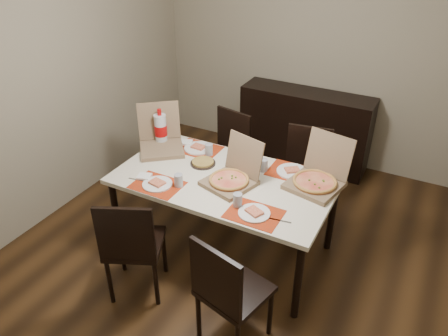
% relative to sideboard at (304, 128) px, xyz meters
% --- Properties ---
extents(ground, '(3.80, 4.00, 0.02)m').
position_rel_sideboard_xyz_m(ground, '(0.00, -1.78, -0.46)').
color(ground, '#402813').
rests_on(ground, ground).
extents(room_walls, '(3.84, 4.02, 2.62)m').
position_rel_sideboard_xyz_m(room_walls, '(0.00, -1.35, 1.28)').
color(room_walls, gray).
rests_on(room_walls, ground).
extents(sideboard, '(1.50, 0.40, 0.90)m').
position_rel_sideboard_xyz_m(sideboard, '(0.00, 0.00, 0.00)').
color(sideboard, black).
rests_on(sideboard, ground).
extents(dining_table, '(1.80, 1.00, 0.75)m').
position_rel_sideboard_xyz_m(dining_table, '(-0.11, -1.83, 0.23)').
color(dining_table, beige).
rests_on(dining_table, ground).
extents(chair_near_left, '(0.56, 0.56, 0.93)m').
position_rel_sideboard_xyz_m(chair_near_left, '(-0.46, -2.63, 0.06)').
color(chair_near_left, black).
rests_on(chair_near_left, ground).
extents(chair_near_right, '(0.51, 0.51, 0.93)m').
position_rel_sideboard_xyz_m(chair_near_right, '(0.39, -2.70, 0.06)').
color(chair_near_right, black).
rests_on(chair_near_right, ground).
extents(chair_far_left, '(0.50, 0.50, 0.93)m').
position_rel_sideboard_xyz_m(chair_far_left, '(-0.50, -1.03, 0.06)').
color(chair_far_left, black).
rests_on(chair_far_left, ground).
extents(chair_far_right, '(0.48, 0.48, 0.93)m').
position_rel_sideboard_xyz_m(chair_far_right, '(0.35, -1.02, 0.06)').
color(chair_far_right, black).
rests_on(chair_far_right, ground).
extents(setting_near_left, '(0.47, 0.30, 0.11)m').
position_rel_sideboard_xyz_m(setting_near_left, '(-0.51, -2.15, 0.32)').
color(setting_near_left, '#AD290B').
rests_on(setting_near_left, dining_table).
extents(setting_near_right, '(0.48, 0.30, 0.11)m').
position_rel_sideboard_xyz_m(setting_near_right, '(0.28, -2.15, 0.32)').
color(setting_near_right, '#AD290B').
rests_on(setting_near_right, dining_table).
extents(setting_far_left, '(0.48, 0.30, 0.11)m').
position_rel_sideboard_xyz_m(setting_far_left, '(-0.54, -1.50, 0.32)').
color(setting_far_left, '#AD290B').
rests_on(setting_far_left, dining_table).
extents(setting_far_right, '(0.50, 0.30, 0.11)m').
position_rel_sideboard_xyz_m(setting_far_right, '(0.30, -1.49, 0.32)').
color(setting_far_right, '#AD290B').
rests_on(setting_far_right, dining_table).
extents(napkin_loose, '(0.16, 0.16, 0.02)m').
position_rel_sideboard_xyz_m(napkin_loose, '(-0.05, -1.81, 0.31)').
color(napkin_loose, white).
rests_on(napkin_loose, dining_table).
extents(pizza_box_center, '(0.46, 0.49, 0.36)m').
position_rel_sideboard_xyz_m(pizza_box_center, '(-0.01, -1.86, 0.36)').
color(pizza_box_center, brown).
rests_on(pizza_box_center, dining_table).
extents(pizza_box_right, '(0.47, 0.51, 0.40)m').
position_rel_sideboard_xyz_m(pizza_box_right, '(0.61, -1.57, 0.36)').
color(pizza_box_right, brown).
rests_on(pizza_box_right, dining_table).
extents(pizza_box_left, '(0.57, 0.58, 0.39)m').
position_rel_sideboard_xyz_m(pizza_box_left, '(-0.87, -1.64, 0.36)').
color(pizza_box_left, brown).
rests_on(pizza_box_left, dining_table).
extents(faina_plate, '(0.22, 0.22, 0.03)m').
position_rel_sideboard_xyz_m(faina_plate, '(-0.38, -1.70, 0.31)').
color(faina_plate, black).
rests_on(faina_plate, dining_table).
extents(dip_bowl, '(0.17, 0.17, 0.03)m').
position_rel_sideboard_xyz_m(dip_bowl, '(0.04, -1.61, 0.32)').
color(dip_bowl, white).
rests_on(dip_bowl, dining_table).
extents(soda_bottle, '(0.12, 0.12, 0.35)m').
position_rel_sideboard_xyz_m(soda_bottle, '(-0.92, -1.56, 0.45)').
color(soda_bottle, silver).
rests_on(soda_bottle, dining_table).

